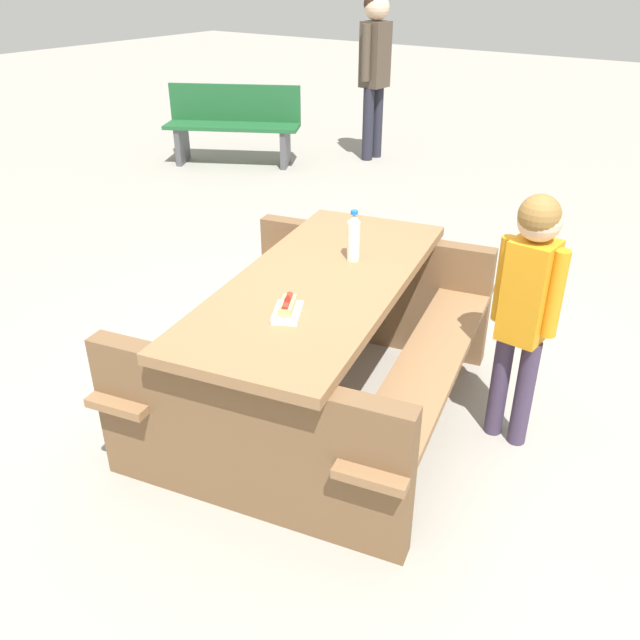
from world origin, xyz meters
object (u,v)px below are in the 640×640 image
object	(u,v)px
soda_bottle	(354,237)
bystander_adult	(375,55)
park_bench_near	(233,123)
picnic_table	(320,334)
child_in_coat	(528,292)
hotdog_tray	(287,309)

from	to	relation	value
soda_bottle	bystander_adult	size ratio (longest dim) A/B	0.15
park_bench_near	bystander_adult	bearing A→B (deg)	132.65
bystander_adult	picnic_table	bearing A→B (deg)	28.37
soda_bottle	park_bench_near	bearing A→B (deg)	-130.54
child_in_coat	bystander_adult	distance (m)	5.22
picnic_table	bystander_adult	xyz separation A→B (m)	(-4.40, -2.38, 0.69)
child_in_coat	bystander_adult	size ratio (longest dim) A/B	0.69
bystander_adult	hotdog_tray	bearing A→B (deg)	27.41
bystander_adult	soda_bottle	bearing A→B (deg)	30.03
soda_bottle	park_bench_near	world-z (taller)	soda_bottle
picnic_table	hotdog_tray	distance (m)	0.52
picnic_table	child_in_coat	size ratio (longest dim) A/B	1.67
child_in_coat	park_bench_near	size ratio (longest dim) A/B	0.82
child_in_coat	hotdog_tray	bearing A→B (deg)	-47.11
child_in_coat	bystander_adult	xyz separation A→B (m)	(-4.07, -3.26, 0.35)
soda_bottle	child_in_coat	size ratio (longest dim) A/B	0.21
soda_bottle	child_in_coat	bearing A→B (deg)	94.05
park_bench_near	soda_bottle	bearing A→B (deg)	49.46
picnic_table	child_in_coat	world-z (taller)	child_in_coat
child_in_coat	park_bench_near	bearing A→B (deg)	-123.96
soda_bottle	bystander_adult	world-z (taller)	bystander_adult
park_bench_near	hotdog_tray	bearing A→B (deg)	44.64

